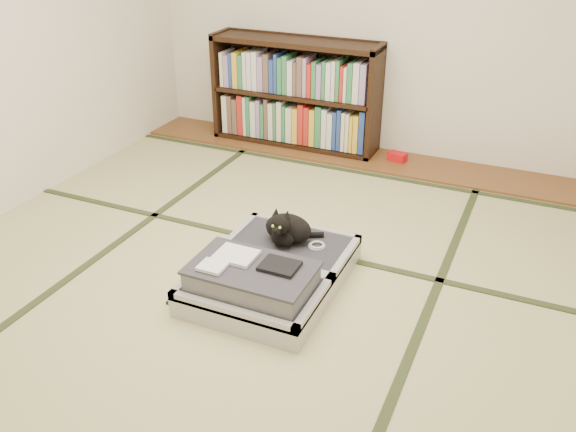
% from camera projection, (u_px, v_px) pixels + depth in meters
% --- Properties ---
extents(floor, '(4.50, 4.50, 0.00)m').
position_uv_depth(floor, '(256.00, 277.00, 3.60)').
color(floor, '#C1BF81').
rests_on(floor, ground).
extents(wood_strip, '(4.00, 0.50, 0.02)m').
position_uv_depth(wood_strip, '(361.00, 157.00, 5.21)').
color(wood_strip, brown).
rests_on(wood_strip, ground).
extents(red_item, '(0.17, 0.12, 0.07)m').
position_uv_depth(red_item, '(397.00, 157.00, 5.10)').
color(red_item, red).
rests_on(red_item, wood_strip).
extents(room_shell, '(4.50, 4.50, 4.50)m').
position_uv_depth(room_shell, '(249.00, 22.00, 2.91)').
color(room_shell, white).
rests_on(room_shell, ground).
extents(tatami_borders, '(4.00, 4.50, 0.01)m').
position_uv_depth(tatami_borders, '(290.00, 238.00, 4.00)').
color(tatami_borders, '#2D381E').
rests_on(tatami_borders, ground).
extents(bookcase, '(1.48, 0.34, 0.95)m').
position_uv_depth(bookcase, '(295.00, 96.00, 5.29)').
color(bookcase, black).
rests_on(bookcase, wood_strip).
extents(suitcase, '(0.75, 0.99, 0.29)m').
position_uv_depth(suitcase, '(269.00, 274.00, 3.44)').
color(suitcase, '#A7A7AB').
rests_on(suitcase, floor).
extents(cat, '(0.33, 0.33, 0.27)m').
position_uv_depth(cat, '(287.00, 229.00, 3.62)').
color(cat, black).
rests_on(cat, suitcase).
extents(cable_coil, '(0.10, 0.10, 0.02)m').
position_uv_depth(cable_coil, '(317.00, 245.00, 3.62)').
color(cable_coil, white).
rests_on(cable_coil, suitcase).
extents(hanger, '(0.45, 0.21, 0.01)m').
position_uv_depth(hanger, '(205.00, 307.00, 3.32)').
color(hanger, black).
rests_on(hanger, floor).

